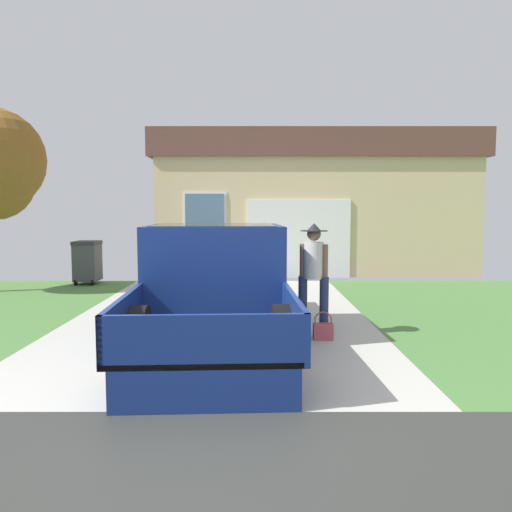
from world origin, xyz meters
TOP-DOWN VIEW (x-y plane):
  - pickup_truck at (0.01, 3.07)m, footprint 2.32×5.59m
  - person_with_hat at (1.51, 2.93)m, footprint 0.45×0.41m
  - handbag at (1.63, 2.71)m, footprint 0.29×0.17m
  - house_with_garage at (2.43, 12.84)m, footprint 9.74×6.55m
  - wheeled_trash_bin at (-3.76, 8.44)m, footprint 0.60×0.72m

SIDE VIEW (x-z plane):
  - handbag at x=1.63m, z-range -0.07..0.35m
  - wheeled_trash_bin at x=-3.76m, z-range 0.04..1.17m
  - pickup_truck at x=0.01m, z-range -0.10..1.60m
  - person_with_hat at x=1.51m, z-range 0.14..1.86m
  - house_with_garage at x=2.43m, z-range 0.02..4.27m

